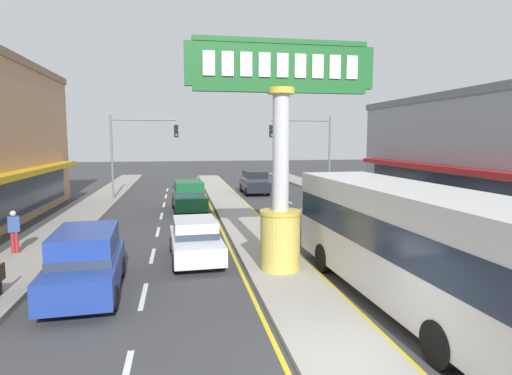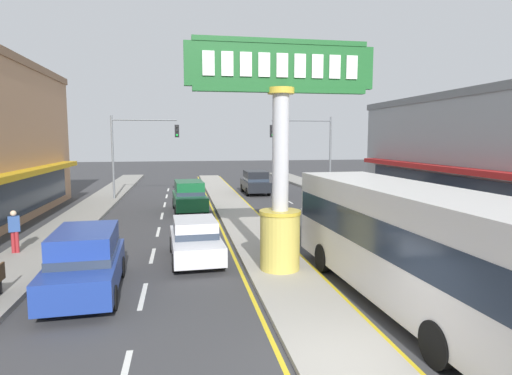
{
  "view_description": "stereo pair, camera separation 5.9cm",
  "coord_description": "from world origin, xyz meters",
  "px_view_note": "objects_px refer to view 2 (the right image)",
  "views": [
    {
      "loc": [
        -3.31,
        -7.67,
        4.57
      ],
      "look_at": [
        -0.3,
        9.23,
        2.6
      ],
      "focal_mm": 30.24,
      "sensor_mm": 36.0,
      "label": 1
    },
    {
      "loc": [
        -3.25,
        -7.68,
        4.57
      ],
      "look_at": [
        -0.3,
        9.23,
        2.6
      ],
      "focal_mm": 30.24,
      "sensor_mm": 36.0,
      "label": 2
    }
  ],
  "objects_px": {
    "suv_near_left_lane": "(189,196)",
    "suv_far_left_oncoming": "(255,182)",
    "traffic_light_right_side": "(309,142)",
    "bus_mid_left_lane": "(411,240)",
    "pedestrian_near_kerb": "(14,229)",
    "traffic_light_left_side": "(137,143)",
    "storefront_right": "(487,154)",
    "district_sign": "(280,164)",
    "sedan_near_right_lane": "(195,239)",
    "suv_far_right_lane": "(85,261)"
  },
  "relations": [
    {
      "from": "bus_mid_left_lane",
      "to": "sedan_near_right_lane",
      "type": "bearing_deg",
      "value": 134.28
    },
    {
      "from": "sedan_near_right_lane",
      "to": "suv_far_right_lane",
      "type": "xyz_separation_m",
      "value": [
        -3.3,
        -3.1,
        0.2
      ]
    },
    {
      "from": "bus_mid_left_lane",
      "to": "traffic_light_left_side",
      "type": "bearing_deg",
      "value": 112.38
    },
    {
      "from": "storefront_right",
      "to": "traffic_light_right_side",
      "type": "height_order",
      "value": "storefront_right"
    },
    {
      "from": "storefront_right",
      "to": "traffic_light_right_side",
      "type": "relative_size",
      "value": 3.13
    },
    {
      "from": "traffic_light_left_side",
      "to": "bus_mid_left_lane",
      "type": "distance_m",
      "value": 24.08
    },
    {
      "from": "storefront_right",
      "to": "traffic_light_left_side",
      "type": "relative_size",
      "value": 3.13
    },
    {
      "from": "suv_far_right_lane",
      "to": "pedestrian_near_kerb",
      "type": "xyz_separation_m",
      "value": [
        -3.53,
        4.58,
        0.13
      ]
    },
    {
      "from": "storefront_right",
      "to": "bus_mid_left_lane",
      "type": "distance_m",
      "value": 18.25
    },
    {
      "from": "bus_mid_left_lane",
      "to": "pedestrian_near_kerb",
      "type": "xyz_separation_m",
      "value": [
        -12.37,
        7.17,
        -0.76
      ]
    },
    {
      "from": "pedestrian_near_kerb",
      "to": "suv_near_left_lane",
      "type": "bearing_deg",
      "value": 54.34
    },
    {
      "from": "district_sign",
      "to": "traffic_light_right_side",
      "type": "height_order",
      "value": "district_sign"
    },
    {
      "from": "suv_far_left_oncoming",
      "to": "suv_near_left_lane",
      "type": "bearing_deg",
      "value": -125.46
    },
    {
      "from": "traffic_light_left_side",
      "to": "traffic_light_right_side",
      "type": "xyz_separation_m",
      "value": [
        12.71,
        -0.78,
        0.0
      ]
    },
    {
      "from": "sedan_near_right_lane",
      "to": "pedestrian_near_kerb",
      "type": "xyz_separation_m",
      "value": [
        -6.83,
        1.48,
        0.32
      ]
    },
    {
      "from": "traffic_light_right_side",
      "to": "sedan_near_right_lane",
      "type": "bearing_deg",
      "value": -120.19
    },
    {
      "from": "suv_near_left_lane",
      "to": "suv_far_left_oncoming",
      "type": "relative_size",
      "value": 1.02
    },
    {
      "from": "traffic_light_left_side",
      "to": "suv_near_left_lane",
      "type": "distance_m",
      "value": 7.31
    },
    {
      "from": "bus_mid_left_lane",
      "to": "suv_near_left_lane",
      "type": "bearing_deg",
      "value": 108.39
    },
    {
      "from": "traffic_light_left_side",
      "to": "storefront_right",
      "type": "bearing_deg",
      "value": -22.53
    },
    {
      "from": "traffic_light_left_side",
      "to": "suv_far_left_oncoming",
      "type": "distance_m",
      "value": 9.96
    },
    {
      "from": "suv_far_left_oncoming",
      "to": "pedestrian_near_kerb",
      "type": "bearing_deg",
      "value": -125.57
    },
    {
      "from": "district_sign",
      "to": "traffic_light_left_side",
      "type": "relative_size",
      "value": 1.22
    },
    {
      "from": "traffic_light_right_side",
      "to": "bus_mid_left_lane",
      "type": "bearing_deg",
      "value": -99.52
    },
    {
      "from": "traffic_light_left_side",
      "to": "bus_mid_left_lane",
      "type": "xyz_separation_m",
      "value": [
        9.13,
        -22.16,
        -2.38
      ]
    },
    {
      "from": "sedan_near_right_lane",
      "to": "suv_near_left_lane",
      "type": "bearing_deg",
      "value": 90.01
    },
    {
      "from": "district_sign",
      "to": "sedan_near_right_lane",
      "type": "bearing_deg",
      "value": 142.18
    },
    {
      "from": "pedestrian_near_kerb",
      "to": "district_sign",
      "type": "bearing_deg",
      "value": -20.75
    },
    {
      "from": "traffic_light_right_side",
      "to": "bus_mid_left_lane",
      "type": "xyz_separation_m",
      "value": [
        -3.59,
        -21.37,
        -2.38
      ]
    },
    {
      "from": "traffic_light_left_side",
      "to": "suv_far_right_lane",
      "type": "distance_m",
      "value": 19.85
    },
    {
      "from": "sedan_near_right_lane",
      "to": "storefront_right",
      "type": "bearing_deg",
      "value": 22.61
    },
    {
      "from": "traffic_light_left_side",
      "to": "traffic_light_right_side",
      "type": "bearing_deg",
      "value": -3.52
    },
    {
      "from": "district_sign",
      "to": "suv_far_left_oncoming",
      "type": "bearing_deg",
      "value": 82.46
    },
    {
      "from": "storefront_right",
      "to": "suv_far_left_oncoming",
      "type": "distance_m",
      "value": 17.03
    },
    {
      "from": "pedestrian_near_kerb",
      "to": "traffic_light_right_side",
      "type": "bearing_deg",
      "value": 41.68
    },
    {
      "from": "bus_mid_left_lane",
      "to": "pedestrian_near_kerb",
      "type": "bearing_deg",
      "value": 149.91
    },
    {
      "from": "bus_mid_left_lane",
      "to": "suv_far_left_oncoming",
      "type": "distance_m",
      "value": 24.48
    },
    {
      "from": "storefront_right",
      "to": "pedestrian_near_kerb",
      "type": "distance_m",
      "value": 25.7
    },
    {
      "from": "traffic_light_left_side",
      "to": "sedan_near_right_lane",
      "type": "distance_m",
      "value": 17.21
    },
    {
      "from": "traffic_light_right_side",
      "to": "suv_near_left_lane",
      "type": "bearing_deg",
      "value": -152.79
    },
    {
      "from": "district_sign",
      "to": "suv_near_left_lane",
      "type": "distance_m",
      "value": 13.72
    },
    {
      "from": "suv_near_left_lane",
      "to": "bus_mid_left_lane",
      "type": "xyz_separation_m",
      "value": [
        5.54,
        -16.68,
        0.88
      ]
    },
    {
      "from": "district_sign",
      "to": "suv_near_left_lane",
      "type": "height_order",
      "value": "district_sign"
    },
    {
      "from": "suv_near_left_lane",
      "to": "sedan_near_right_lane",
      "type": "bearing_deg",
      "value": -89.99
    },
    {
      "from": "suv_far_right_lane",
      "to": "suv_near_left_lane",
      "type": "distance_m",
      "value": 14.48
    },
    {
      "from": "suv_near_left_lane",
      "to": "pedestrian_near_kerb",
      "type": "xyz_separation_m",
      "value": [
        -6.83,
        -9.51,
        0.13
      ]
    },
    {
      "from": "sedan_near_right_lane",
      "to": "suv_near_left_lane",
      "type": "height_order",
      "value": "suv_near_left_lane"
    },
    {
      "from": "suv_far_left_oncoming",
      "to": "district_sign",
      "type": "bearing_deg",
      "value": -97.54
    },
    {
      "from": "bus_mid_left_lane",
      "to": "district_sign",
      "type": "bearing_deg",
      "value": 128.12
    },
    {
      "from": "district_sign",
      "to": "traffic_light_left_side",
      "type": "xyz_separation_m",
      "value": [
        -6.36,
        18.63,
        0.51
      ]
    }
  ]
}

